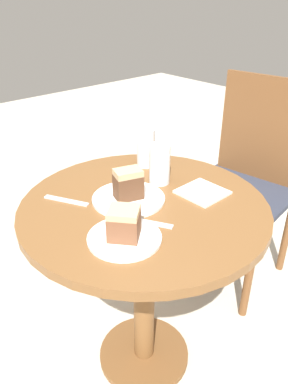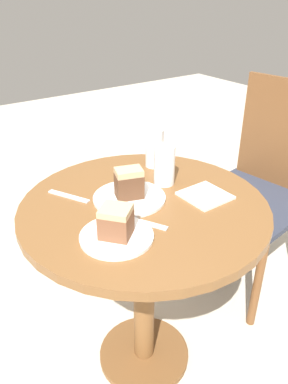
{
  "view_description": "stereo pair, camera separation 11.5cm",
  "coord_description": "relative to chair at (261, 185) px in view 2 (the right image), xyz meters",
  "views": [
    {
      "loc": [
        0.75,
        -0.68,
        1.32
      ],
      "look_at": [
        0.0,
        0.0,
        0.76
      ],
      "focal_mm": 35.0,
      "sensor_mm": 36.0,
      "label": 1
    },
    {
      "loc": [
        0.82,
        -0.59,
        1.32
      ],
      "look_at": [
        0.0,
        0.0,
        0.76
      ],
      "focal_mm": 35.0,
      "sensor_mm": 36.0,
      "label": 2
    }
  ],
  "objects": [
    {
      "name": "fork",
      "position": [
        0.19,
        -0.81,
        0.21
      ],
      "size": [
        0.15,
        0.09,
        0.0
      ],
      "rotation": [
        0.0,
        0.0,
        0.5
      ],
      "color": "silver",
      "rests_on": "table"
    },
    {
      "name": "spoon",
      "position": [
        -0.06,
        -0.92,
        0.21
      ],
      "size": [
        0.14,
        0.09,
        0.0
      ],
      "rotation": [
        0.0,
        0.0,
        0.48
      ],
      "color": "silver",
      "rests_on": "table"
    },
    {
      "name": "cake_slice_far",
      "position": [
        0.22,
        -0.91,
        0.26
      ],
      "size": [
        0.11,
        0.11,
        0.09
      ],
      "rotation": [
        0.0,
        0.0,
        5.41
      ],
      "color": "brown",
      "rests_on": "plate_far"
    },
    {
      "name": "glass_lemonade",
      "position": [
        0.04,
        -0.61,
        0.27
      ],
      "size": [
        0.07,
        0.07,
        0.14
      ],
      "color": "beige",
      "rests_on": "table"
    },
    {
      "name": "plate_near",
      "position": [
        0.06,
        -0.77,
        0.22
      ],
      "size": [
        0.23,
        0.23,
        0.01
      ],
      "color": "white",
      "rests_on": "table"
    },
    {
      "name": "plate_far",
      "position": [
        0.22,
        -0.91,
        0.22
      ],
      "size": [
        0.2,
        0.2,
        0.01
      ],
      "color": "white",
      "rests_on": "table"
    },
    {
      "name": "chair",
      "position": [
        0.0,
        0.0,
        0.0
      ],
      "size": [
        0.52,
        0.51,
        0.97
      ],
      "rotation": [
        0.0,
        0.0,
        0.13
      ],
      "color": "brown",
      "rests_on": "ground_plane"
    },
    {
      "name": "napkin_stack",
      "position": [
        0.19,
        -0.56,
        0.22
      ],
      "size": [
        0.14,
        0.14,
        0.01
      ],
      "rotation": [
        0.0,
        0.0,
        0.01
      ],
      "color": "silver",
      "rests_on": "table"
    },
    {
      "name": "ground_plane",
      "position": [
        0.11,
        -0.74,
        -0.51
      ],
      "size": [
        8.0,
        8.0,
        0.0
      ],
      "primitive_type": "plane",
      "color": "beige"
    },
    {
      "name": "glass_water",
      "position": [
        -0.1,
        -0.55,
        0.27
      ],
      "size": [
        0.07,
        0.07,
        0.14
      ],
      "color": "silver",
      "rests_on": "table"
    },
    {
      "name": "cake_slice_near",
      "position": [
        0.06,
        -0.77,
        0.27
      ],
      "size": [
        0.08,
        0.1,
        0.1
      ],
      "rotation": [
        0.0,
        0.0,
        5.96
      ],
      "color": "brown",
      "rests_on": "plate_near"
    },
    {
      "name": "table",
      "position": [
        0.11,
        -0.74,
        0.06
      ],
      "size": [
        0.78,
        0.78,
        0.72
      ],
      "color": "brown",
      "rests_on": "ground_plane"
    }
  ]
}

